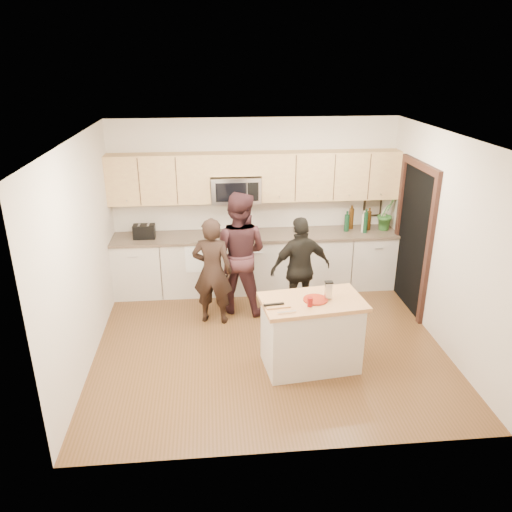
{
  "coord_description": "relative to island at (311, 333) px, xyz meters",
  "views": [
    {
      "loc": [
        -0.71,
        -5.72,
        3.56
      ],
      "look_at": [
        -0.13,
        0.35,
        1.11
      ],
      "focal_mm": 35.0,
      "sensor_mm": 36.0,
      "label": 1
    }
  ],
  "objects": [
    {
      "name": "tongs",
      "position": [
        -0.48,
        -0.12,
        0.47
      ],
      "size": [
        0.24,
        0.06,
        0.02
      ],
      "primitive_type": "cube",
      "rotation": [
        0.0,
        0.0,
        0.12
      ],
      "color": "black",
      "rests_on": "cutting_board"
    },
    {
      "name": "knife",
      "position": [
        -0.35,
        -0.3,
        0.47
      ],
      "size": [
        0.22,
        0.05,
        0.01
      ],
      "primitive_type": "cube",
      "rotation": [
        0.0,
        0.0,
        0.12
      ],
      "color": "silver",
      "rests_on": "cutting_board"
    },
    {
      "name": "woman_left",
      "position": [
        -1.16,
        1.24,
        0.32
      ],
      "size": [
        0.63,
        0.49,
        1.55
      ],
      "primitive_type": "imported",
      "rotation": [
        0.0,
        0.0,
        2.92
      ],
      "color": "black",
      "rests_on": "ground"
    },
    {
      "name": "red_plate",
      "position": [
        0.03,
        -0.01,
        0.45
      ],
      "size": [
        0.29,
        0.29,
        0.02
      ],
      "primitive_type": "cylinder",
      "color": "maroon",
      "rests_on": "island"
    },
    {
      "name": "upper_cabinetry",
      "position": [
        -0.41,
        2.41,
        1.39
      ],
      "size": [
        4.5,
        0.33,
        0.75
      ],
      "color": "tan",
      "rests_on": "ground"
    },
    {
      "name": "woman_right",
      "position": [
        0.09,
        1.26,
        0.3
      ],
      "size": [
        0.94,
        0.54,
        1.52
      ],
      "primitive_type": "imported",
      "rotation": [
        0.0,
        0.0,
        3.34
      ],
      "color": "black",
      "rests_on": "ground"
    },
    {
      "name": "floor",
      "position": [
        -0.45,
        0.58,
        -0.45
      ],
      "size": [
        4.5,
        4.5,
        0.0
      ],
      "primitive_type": "plane",
      "color": "brown",
      "rests_on": "ground"
    },
    {
      "name": "box_grater",
      "position": [
        0.19,
        0.01,
        0.57
      ],
      "size": [
        0.09,
        0.06,
        0.21
      ],
      "color": "silver",
      "rests_on": "red_plate"
    },
    {
      "name": "room_shell",
      "position": [
        -0.45,
        0.58,
        1.28
      ],
      "size": [
        4.52,
        4.02,
        2.71
      ],
      "color": "beige",
      "rests_on": "ground"
    },
    {
      "name": "island",
      "position": [
        0.0,
        0.0,
        0.0
      ],
      "size": [
        1.27,
        0.84,
        0.9
      ],
      "rotation": [
        0.0,
        0.0,
        0.12
      ],
      "color": "beige",
      "rests_on": "ground"
    },
    {
      "name": "dish_towel",
      "position": [
        -1.4,
        2.08,
        0.35
      ],
      "size": [
        0.34,
        0.6,
        0.48
      ],
      "color": "white",
      "rests_on": "ground"
    },
    {
      "name": "drink_glass",
      "position": [
        -0.06,
        -0.15,
        0.5
      ],
      "size": [
        0.06,
        0.06,
        0.11
      ],
      "primitive_type": "cylinder",
      "color": "maroon",
      "rests_on": "island"
    },
    {
      "name": "microwave",
      "position": [
        -0.76,
        2.38,
        1.2
      ],
      "size": [
        0.76,
        0.41,
        0.4
      ],
      "color": "silver",
      "rests_on": "ground"
    },
    {
      "name": "cutting_board",
      "position": [
        -0.44,
        -0.1,
        0.46
      ],
      "size": [
        0.3,
        0.22,
        0.02
      ],
      "primitive_type": "cube",
      "rotation": [
        0.0,
        0.0,
        0.12
      ],
      "color": "#B97C4D",
      "rests_on": "island"
    },
    {
      "name": "bottle_cluster",
      "position": [
        1.26,
        2.29,
        0.67
      ],
      "size": [
        0.68,
        0.3,
        0.39
      ],
      "color": "#10311C",
      "rests_on": "back_cabinetry"
    },
    {
      "name": "orchid",
      "position": [
        1.65,
        2.3,
        0.75
      ],
      "size": [
        0.37,
        0.34,
        0.53
      ],
      "primitive_type": "imported",
      "rotation": [
        0.0,
        0.0,
        0.48
      ],
      "color": "#2F6729",
      "rests_on": "back_cabinetry"
    },
    {
      "name": "woman_center",
      "position": [
        -0.78,
        1.56,
        0.45
      ],
      "size": [
        1.07,
        0.95,
        1.82
      ],
      "primitive_type": "imported",
      "rotation": [
        0.0,
        0.0,
        2.79
      ],
      "color": "#33191C",
      "rests_on": "ground"
    },
    {
      "name": "framed_picture",
      "position": [
        1.5,
        2.56,
        0.83
      ],
      "size": [
        0.3,
        0.03,
        0.38
      ],
      "color": "black",
      "rests_on": "ground"
    },
    {
      "name": "back_cabinetry",
      "position": [
        -0.45,
        2.27,
        0.02
      ],
      "size": [
        4.5,
        0.66,
        0.94
      ],
      "color": "beige",
      "rests_on": "ground"
    },
    {
      "name": "doorway",
      "position": [
        1.78,
        1.48,
        0.7
      ],
      "size": [
        0.06,
        1.25,
        2.2
      ],
      "color": "black",
      "rests_on": "ground"
    },
    {
      "name": "toaster",
      "position": [
        -2.19,
        2.25,
        0.59
      ],
      "size": [
        0.33,
        0.2,
        0.22
      ],
      "color": "black",
      "rests_on": "back_cabinetry"
    }
  ]
}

